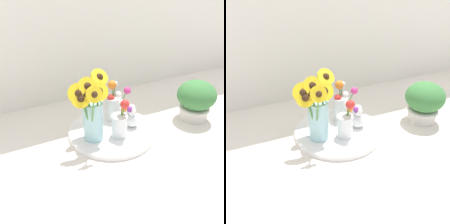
{
  "view_description": "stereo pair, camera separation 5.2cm",
  "coord_description": "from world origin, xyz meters",
  "views": [
    {
      "loc": [
        -0.47,
        -0.94,
        0.75
      ],
      "look_at": [
        0.01,
        0.02,
        0.12
      ],
      "focal_mm": 42.0,
      "sensor_mm": 36.0,
      "label": 1
    },
    {
      "loc": [
        -0.42,
        -0.96,
        0.75
      ],
      "look_at": [
        0.01,
        0.02,
        0.12
      ],
      "focal_mm": 42.0,
      "sensor_mm": 36.0,
      "label": 2
    }
  ],
  "objects": [
    {
      "name": "serving_tray",
      "position": [
        0.01,
        0.02,
        0.01
      ],
      "size": [
        0.43,
        0.43,
        0.02
      ],
      "color": "white",
      "rests_on": "ground_plane"
    },
    {
      "name": "vase_bulb_right",
      "position": [
        0.12,
        0.01,
        0.07
      ],
      "size": [
        0.07,
        0.07,
        0.12
      ],
      "color": "white",
      "rests_on": "serving_tray"
    },
    {
      "name": "vase_small_back",
      "position": [
        0.07,
        0.11,
        0.11
      ],
      "size": [
        0.11,
        0.11,
        0.21
      ],
      "color": "white",
      "rests_on": "serving_tray"
    },
    {
      "name": "vase_small_center",
      "position": [
        0.03,
        -0.04,
        0.1
      ],
      "size": [
        0.08,
        0.08,
        0.19
      ],
      "color": "white",
      "rests_on": "serving_tray"
    },
    {
      "name": "ground_plane",
      "position": [
        0.0,
        0.0,
        0.0
      ],
      "size": [
        6.0,
        6.0,
        0.0
      ],
      "primitive_type": "plane",
      "color": "silver"
    },
    {
      "name": "potted_plant",
      "position": [
        0.48,
        -0.04,
        0.12
      ],
      "size": [
        0.2,
        0.2,
        0.22
      ],
      "color": "beige",
      "rests_on": "ground_plane"
    },
    {
      "name": "mason_jar_sunflowers",
      "position": [
        -0.1,
        -0.0,
        0.17
      ],
      "size": [
        0.24,
        0.2,
        0.31
      ],
      "color": "#9ED1D6",
      "rests_on": "serving_tray"
    }
  ]
}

